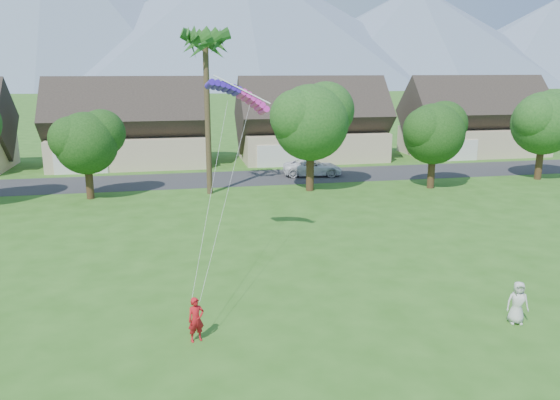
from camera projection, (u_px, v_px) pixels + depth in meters
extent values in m
cube|color=#2D2D30|center=(228.00, 179.00, 48.67)|extent=(90.00, 7.00, 0.01)
imported|color=red|center=(196.00, 320.00, 19.68)|extent=(0.70, 0.56, 1.67)
imported|color=silver|center=(518.00, 303.00, 21.06)|extent=(0.95, 0.75, 1.70)
imported|color=white|center=(313.00, 167.00, 49.95)|extent=(5.71, 3.15, 1.51)
cone|color=slate|center=(53.00, 9.00, 245.45)|extent=(190.00, 190.00, 70.00)
cone|color=slate|center=(241.00, 22.00, 262.36)|extent=(240.00, 240.00, 62.00)
cone|color=slate|center=(415.00, 37.00, 280.68)|extent=(200.00, 200.00, 50.00)
cone|color=slate|center=(552.00, 43.00, 296.29)|extent=(180.00, 180.00, 45.00)
cube|color=beige|center=(130.00, 150.00, 55.20)|extent=(15.00, 8.00, 3.00)
cube|color=#382D28|center=(128.00, 118.00, 54.42)|extent=(15.75, 8.15, 8.15)
cube|color=silver|center=(81.00, 162.00, 50.64)|extent=(4.80, 0.12, 2.20)
cube|color=beige|center=(312.00, 145.00, 58.77)|extent=(15.00, 8.00, 3.00)
cube|color=#382D28|center=(312.00, 115.00, 57.99)|extent=(15.75, 8.15, 8.15)
cube|color=silver|center=(281.00, 156.00, 54.21)|extent=(4.80, 0.12, 2.20)
cube|color=beige|center=(473.00, 141.00, 62.34)|extent=(15.00, 8.00, 3.00)
cube|color=#382D28|center=(475.00, 112.00, 61.56)|extent=(15.75, 8.15, 8.15)
cube|color=silver|center=(457.00, 151.00, 57.77)|extent=(4.80, 0.12, 2.20)
cylinder|color=#47301C|center=(90.00, 185.00, 41.10)|extent=(0.56, 0.56, 2.18)
sphere|color=#214916|center=(86.00, 143.00, 40.36)|extent=(4.62, 4.62, 4.62)
cylinder|color=#47301C|center=(310.00, 173.00, 43.74)|extent=(0.62, 0.62, 2.82)
sphere|color=#214916|center=(311.00, 123.00, 42.78)|extent=(5.98, 5.98, 5.98)
cylinder|color=#47301C|center=(431.00, 174.00, 44.73)|extent=(0.58, 0.58, 2.30)
sphere|color=#214916|center=(434.00, 134.00, 43.94)|extent=(4.90, 4.90, 4.90)
cylinder|color=#47301C|center=(539.00, 165.00, 48.19)|extent=(0.60, 0.60, 2.56)
sphere|color=#214916|center=(544.00, 123.00, 47.32)|extent=(5.44, 5.44, 5.44)
cylinder|color=#4C3D26|center=(208.00, 117.00, 41.63)|extent=(0.44, 0.44, 12.00)
sphere|color=#286021|center=(205.00, 31.00, 40.13)|extent=(3.00, 3.00, 3.00)
cube|color=#3918B8|center=(223.00, 93.00, 27.58)|extent=(1.70, 1.08, 0.50)
cube|color=#E32AAF|center=(255.00, 92.00, 27.89)|extent=(1.70, 1.08, 0.50)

